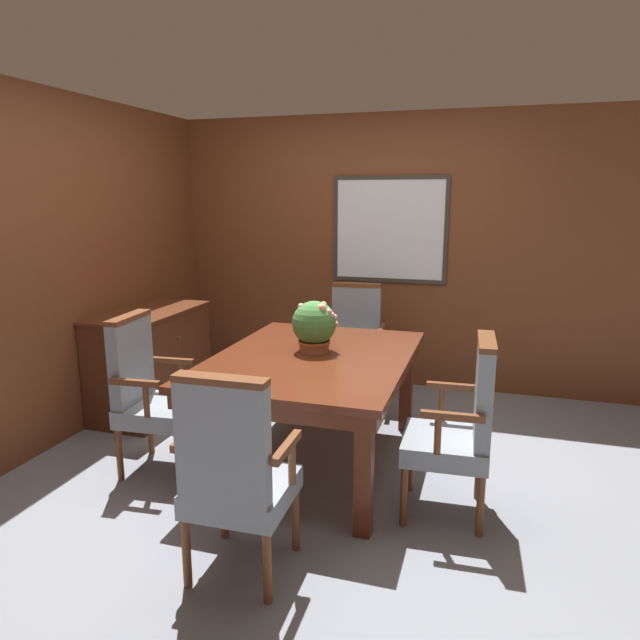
{
  "coord_description": "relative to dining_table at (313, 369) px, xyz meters",
  "views": [
    {
      "loc": [
        1.14,
        -3.28,
        1.74
      ],
      "look_at": [
        0.07,
        0.23,
        0.94
      ],
      "focal_mm": 32.0,
      "sensor_mm": 36.0,
      "label": 1
    }
  ],
  "objects": [
    {
      "name": "ground_plane",
      "position": [
        -0.07,
        -0.08,
        -0.64
      ],
      "size": [
        14.0,
        14.0,
        0.0
      ],
      "primitive_type": "plane",
      "color": "gray"
    },
    {
      "name": "wall_back",
      "position": [
        -0.06,
        1.81,
        0.58
      ],
      "size": [
        7.2,
        0.08,
        2.45
      ],
      "color": "brown",
      "rests_on": "ground_plane"
    },
    {
      "name": "wall_left",
      "position": [
        -1.86,
        -0.08,
        0.58
      ],
      "size": [
        0.06,
        7.2,
        2.45
      ],
      "color": "brown",
      "rests_on": "ground_plane"
    },
    {
      "name": "dining_table",
      "position": [
        0.0,
        0.0,
        0.0
      ],
      "size": [
        1.22,
        1.66,
        0.74
      ],
      "color": "#562614",
      "rests_on": "ground_plane"
    },
    {
      "name": "chair_right_near",
      "position": [
        0.96,
        -0.37,
        -0.11
      ],
      "size": [
        0.48,
        0.52,
        1.01
      ],
      "rotation": [
        0.0,
        0.0,
        -1.52
      ],
      "color": "brown",
      "rests_on": "ground_plane"
    },
    {
      "name": "chair_head_far",
      "position": [
        -0.02,
        1.19,
        -0.11
      ],
      "size": [
        0.53,
        0.49,
        1.01
      ],
      "rotation": [
        0.0,
        0.0,
        0.08
      ],
      "color": "brown",
      "rests_on": "ground_plane"
    },
    {
      "name": "chair_head_near",
      "position": [
        0.02,
        -1.23,
        -0.11
      ],
      "size": [
        0.51,
        0.47,
        1.01
      ],
      "rotation": [
        0.0,
        0.0,
        3.16
      ],
      "color": "brown",
      "rests_on": "ground_plane"
    },
    {
      "name": "chair_left_near",
      "position": [
        -0.97,
        -0.39,
        -0.11
      ],
      "size": [
        0.49,
        0.53,
        1.01
      ],
      "rotation": [
        0.0,
        0.0,
        1.65
      ],
      "color": "brown",
      "rests_on": "ground_plane"
    },
    {
      "name": "potted_plant",
      "position": [
        -0.02,
        0.09,
        0.27
      ],
      "size": [
        0.3,
        0.29,
        0.34
      ],
      "color": "#9E5638",
      "rests_on": "dining_table"
    },
    {
      "name": "sideboard_cabinet",
      "position": [
        -1.56,
        0.52,
        -0.23
      ],
      "size": [
        0.55,
        1.08,
        0.83
      ],
      "color": "#512816",
      "rests_on": "ground_plane"
    }
  ]
}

